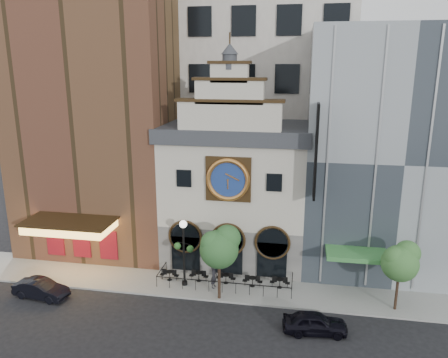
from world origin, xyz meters
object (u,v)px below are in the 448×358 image
object	(u,v)px
bistro_2	(226,278)
tree_right	(401,261)
lamppost	(184,246)
car_left	(41,289)
bistro_1	(199,276)
car_right	(315,323)
bistro_3	(252,281)
pedestrian	(214,276)
tree_left	(220,246)
bistro_0	(169,275)
bistro_4	(280,282)

from	to	relation	value
bistro_2	tree_right	bearing A→B (deg)	-7.13
lamppost	tree_right	size ratio (longest dim) A/B	1.06
car_left	lamppost	bearing A→B (deg)	-64.03
bistro_1	car_right	distance (m)	10.59
tree_right	bistro_3	bearing A→B (deg)	172.11
pedestrian	bistro_3	bearing A→B (deg)	-66.29
pedestrian	tree_left	bearing A→B (deg)	-142.00
bistro_1	car_right	world-z (taller)	car_right
car_right	bistro_3	bearing A→B (deg)	36.75
bistro_0	bistro_3	world-z (taller)	same
car_left	tree_right	distance (m)	26.66
pedestrian	bistro_2	bearing A→B (deg)	-34.16
car_right	tree_left	world-z (taller)	tree_left
bistro_0	bistro_2	distance (m)	4.65
lamppost	tree_right	distance (m)	15.99
bistro_4	tree_right	world-z (taller)	tree_right
bistro_4	pedestrian	size ratio (longest dim) A/B	0.84
bistro_3	car_right	world-z (taller)	car_right
pedestrian	bistro_1	bearing A→B (deg)	70.67
bistro_2	bistro_4	distance (m)	4.32
bistro_1	bistro_3	xyz separation A→B (m)	(4.40, -0.10, 0.00)
bistro_0	bistro_1	bearing A→B (deg)	6.22
pedestrian	lamppost	distance (m)	3.42
bistro_1	bistro_4	world-z (taller)	same
car_left	lamppost	world-z (taller)	lamppost
bistro_3	tree_right	world-z (taller)	tree_right
bistro_2	car_right	world-z (taller)	car_right
car_right	lamppost	size ratio (longest dim) A/B	0.78
tree_left	bistro_2	bearing A→B (deg)	88.80
car_right	car_left	size ratio (longest dim) A/B	0.99
bistro_2	car_left	world-z (taller)	car_left
bistro_2	bistro_1	bearing A→B (deg)	-179.30
bistro_3	car_right	distance (m)	7.06
tree_left	lamppost	bearing A→B (deg)	154.95
pedestrian	tree_right	distance (m)	13.90
bistro_3	car_left	world-z (taller)	car_left
bistro_3	car_left	size ratio (longest dim) A/B	0.37
bistro_4	tree_right	bearing A→B (deg)	-10.85
bistro_0	tree_left	xyz separation A→B (m)	(4.60, -2.03, 3.76)
bistro_2	tree_right	world-z (taller)	tree_right
car_left	tree_left	bearing A→B (deg)	-74.27
bistro_2	tree_right	size ratio (longest dim) A/B	0.30
bistro_4	tree_left	xyz separation A→B (m)	(-4.37, -2.34, 3.76)
bistro_3	tree_left	world-z (taller)	tree_left
car_right	pedestrian	xyz separation A→B (m)	(-7.74, 4.51, 0.36)
bistro_0	car_right	world-z (taller)	car_right
bistro_0	bistro_2	bearing A→B (deg)	3.57
bistro_0	bistro_4	size ratio (longest dim) A/B	1.00
bistro_4	bistro_0	bearing A→B (deg)	-178.03
bistro_3	bistro_0	bearing A→B (deg)	-178.65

